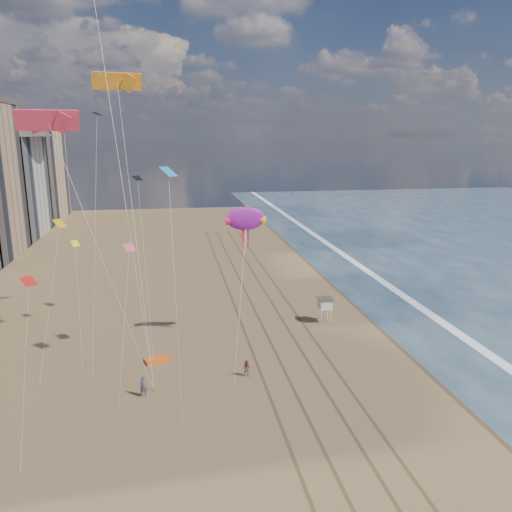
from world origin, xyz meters
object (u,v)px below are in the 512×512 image
(grounded_kite, at_px, (157,360))
(kite_flyer_a, at_px, (144,386))
(lifeguard_stand, at_px, (325,304))
(show_kite, at_px, (245,219))
(kite_flyer_b, at_px, (247,368))

(grounded_kite, bearing_deg, kite_flyer_a, -116.09)
(grounded_kite, height_order, kite_flyer_a, kite_flyer_a)
(lifeguard_stand, distance_m, grounded_kite, 21.49)
(show_kite, height_order, kite_flyer_a, show_kite)
(lifeguard_stand, xyz_separation_m, kite_flyer_b, (-11.52, -12.30, -1.58))
(kite_flyer_a, bearing_deg, grounded_kite, 68.63)
(lifeguard_stand, bearing_deg, show_kite, -158.82)
(lifeguard_stand, relative_size, kite_flyer_a, 1.60)
(lifeguard_stand, distance_m, kite_flyer_b, 16.93)
(show_kite, relative_size, kite_flyer_a, 8.87)
(grounded_kite, height_order, kite_flyer_b, kite_flyer_b)
(grounded_kite, relative_size, kite_flyer_a, 1.27)
(show_kite, bearing_deg, lifeguard_stand, 21.18)
(kite_flyer_a, relative_size, kite_flyer_b, 1.17)
(lifeguard_stand, bearing_deg, kite_flyer_a, -145.52)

